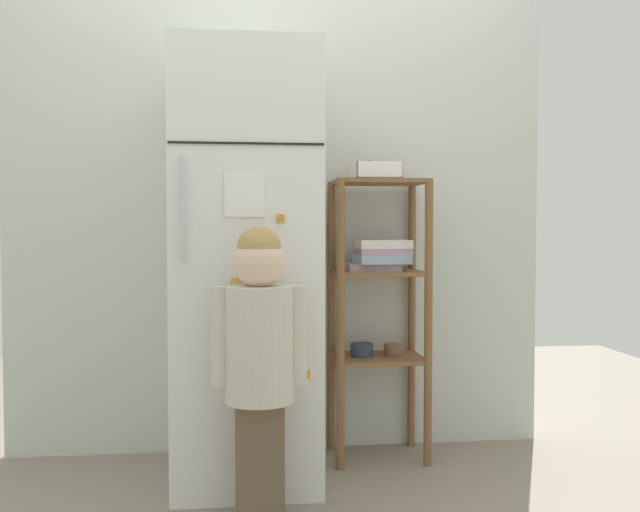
% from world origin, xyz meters
% --- Properties ---
extents(ground_plane, '(6.00, 6.00, 0.00)m').
position_xyz_m(ground_plane, '(0.00, 0.00, 0.00)').
color(ground_plane, gray).
extents(kitchen_wall_back, '(2.50, 0.03, 2.26)m').
position_xyz_m(kitchen_wall_back, '(0.00, 0.39, 1.13)').
color(kitchen_wall_back, silver).
rests_on(kitchen_wall_back, ground).
extents(refrigerator, '(0.58, 0.71, 1.76)m').
position_xyz_m(refrigerator, '(-0.17, 0.02, 0.88)').
color(refrigerator, white).
rests_on(refrigerator, ground).
extents(child_standing, '(0.34, 0.25, 1.05)m').
position_xyz_m(child_standing, '(-0.13, -0.46, 0.64)').
color(child_standing, brown).
rests_on(child_standing, ground).
extents(pantry_shelf_unit, '(0.42, 0.33, 1.26)m').
position_xyz_m(pantry_shelf_unit, '(0.43, 0.19, 0.78)').
color(pantry_shelf_unit, brown).
rests_on(pantry_shelf_unit, ground).
extents(fruit_bin, '(0.20, 0.20, 0.09)m').
position_xyz_m(fruit_bin, '(0.41, 0.17, 1.29)').
color(fruit_bin, white).
rests_on(fruit_bin, pantry_shelf_unit).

